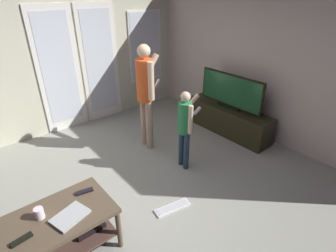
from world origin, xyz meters
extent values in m
cube|color=#989A8D|center=(0.00, 0.00, -0.01)|extent=(5.43, 4.91, 0.02)
cube|color=beige|center=(0.00, 2.43, 1.29)|extent=(5.43, 0.06, 2.58)
cube|color=white|center=(0.18, 2.38, 1.05)|extent=(0.73, 0.02, 2.17)
cube|color=silver|center=(0.18, 2.37, 1.10)|extent=(0.57, 0.01, 1.87)
cube|color=white|center=(0.95, 2.38, 1.05)|extent=(0.73, 0.02, 2.17)
cube|color=silver|center=(0.95, 2.37, 1.10)|extent=(0.57, 0.01, 1.87)
cube|color=white|center=(2.01, 2.38, 1.27)|extent=(0.78, 0.02, 1.39)
cube|color=silver|center=(2.01, 2.37, 1.27)|extent=(0.72, 0.01, 1.33)
cube|color=beige|center=(2.68, 0.00, 1.29)|extent=(0.06, 4.91, 2.58)
cube|color=brown|center=(-0.91, -0.23, 0.49)|extent=(1.04, 0.62, 0.04)
cube|color=#4E362F|center=(-0.91, -0.23, 0.18)|extent=(0.96, 0.54, 0.02)
cylinder|color=brown|center=(-0.43, -0.51, 0.23)|extent=(0.05, 0.05, 0.47)
cylinder|color=brown|center=(-0.43, 0.04, 0.23)|extent=(0.05, 0.05, 0.47)
cube|color=black|center=(2.32, 0.36, 0.24)|extent=(0.42, 1.63, 0.48)
cube|color=black|center=(2.32, -0.45, 0.26)|extent=(0.36, 0.02, 0.27)
cube|color=black|center=(2.32, 0.36, 0.50)|extent=(0.08, 0.44, 0.04)
cube|color=black|center=(2.32, 0.36, 0.80)|extent=(0.04, 1.24, 0.55)
cube|color=#194C28|center=(2.30, 0.36, 0.80)|extent=(0.00, 1.19, 0.50)
cylinder|color=tan|center=(0.92, 0.81, 0.40)|extent=(0.11, 0.11, 0.81)
cylinder|color=tan|center=(0.94, 0.98, 0.40)|extent=(0.11, 0.11, 0.81)
cylinder|color=#EA5C27|center=(0.93, 0.90, 1.12)|extent=(0.26, 0.26, 0.63)
sphere|color=beige|center=(0.93, 0.90, 1.55)|extent=(0.19, 0.19, 0.19)
cylinder|color=beige|center=(0.91, 0.72, 1.16)|extent=(0.09, 0.09, 0.56)
cylinder|color=beige|center=(1.11, 1.05, 1.21)|extent=(0.40, 0.13, 0.51)
cube|color=white|center=(1.27, 1.04, 0.98)|extent=(0.11, 0.05, 0.13)
cylinder|color=#293D53|center=(0.98, 0.02, 0.28)|extent=(0.08, 0.08, 0.57)
cylinder|color=#293D53|center=(1.00, 0.15, 0.28)|extent=(0.08, 0.08, 0.57)
cylinder|color=#2C8449|center=(0.99, 0.09, 0.79)|extent=(0.19, 0.19, 0.44)
sphere|color=beige|center=(0.99, 0.09, 1.09)|extent=(0.14, 0.14, 0.14)
cylinder|color=beige|center=(0.98, -0.04, 0.81)|extent=(0.06, 0.06, 0.39)
cylinder|color=beige|center=(1.16, 0.19, 0.89)|extent=(0.36, 0.11, 0.29)
cube|color=white|center=(1.32, 0.17, 0.77)|extent=(0.13, 0.06, 0.11)
cube|color=black|center=(-0.64, -0.29, 0.12)|extent=(0.29, 0.16, 0.24)
cube|color=black|center=(-0.64, -0.38, 0.09)|extent=(0.20, 0.04, 0.12)
cube|color=white|center=(0.31, -0.46, 0.01)|extent=(0.46, 0.21, 0.02)
cube|color=silver|center=(0.31, -0.46, 0.02)|extent=(0.41, 0.17, 0.00)
cube|color=#AFB5B5|center=(-0.80, -0.33, 0.52)|extent=(0.35, 0.29, 0.02)
cylinder|color=white|center=(-1.01, -0.16, 0.56)|extent=(0.08, 0.08, 0.11)
cube|color=black|center=(-0.56, -0.10, 0.52)|extent=(0.18, 0.08, 0.02)
cube|color=black|center=(-1.20, -0.32, 0.52)|extent=(0.18, 0.07, 0.02)
camera|label=1|loc=(-1.22, -2.21, 2.33)|focal=28.07mm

